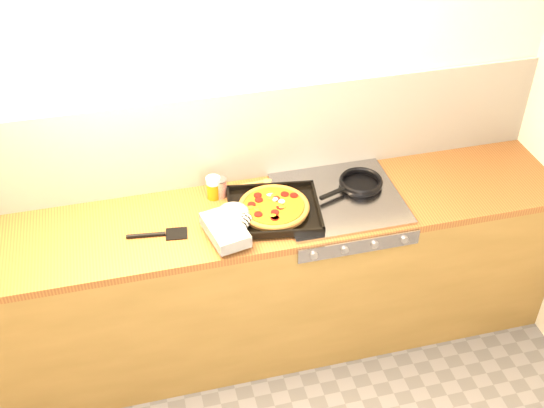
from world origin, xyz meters
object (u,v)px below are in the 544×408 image
object	(u,v)px
tomato_can	(220,187)
frying_pan	(360,183)
juice_glass	(213,187)
pizza_on_tray	(260,213)

from	to	relation	value
tomato_can	frying_pan	bearing A→B (deg)	-9.21
frying_pan	juice_glass	distance (m)	0.74
pizza_on_tray	tomato_can	distance (m)	0.28
pizza_on_tray	frying_pan	bearing A→B (deg)	12.95
frying_pan	juice_glass	size ratio (longest dim) A/B	3.26
pizza_on_tray	frying_pan	world-z (taller)	pizza_on_tray
juice_glass	tomato_can	bearing A→B (deg)	10.33
frying_pan	juice_glass	bearing A→B (deg)	171.64
pizza_on_tray	frying_pan	size ratio (longest dim) A/B	1.57
pizza_on_tray	tomato_can	size ratio (longest dim) A/B	5.95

